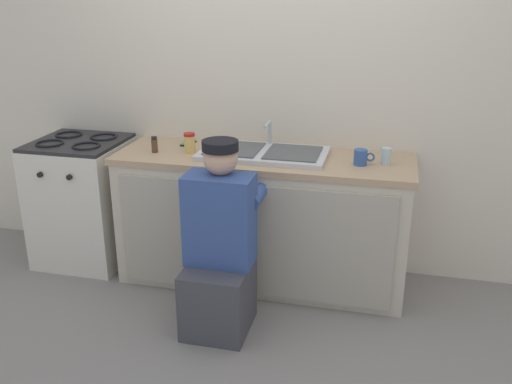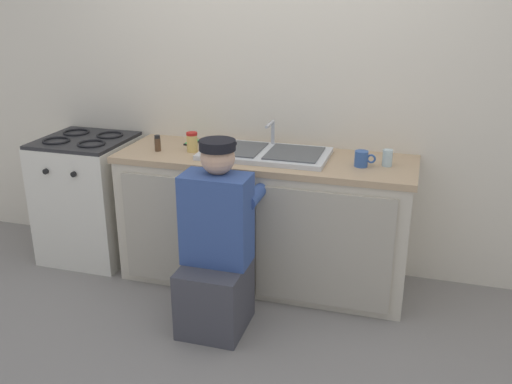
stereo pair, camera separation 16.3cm
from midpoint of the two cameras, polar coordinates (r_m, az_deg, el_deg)
ground_plane at (r=3.70m, az=0.84°, el=-10.66°), size 12.00×12.00×0.00m
back_wall at (r=3.86m, az=3.59°, el=10.50°), size 6.00×0.10×2.50m
counter_cabinet at (r=3.76m, az=2.07°, el=-3.05°), size 1.85×0.62×0.83m
countertop at (r=3.62m, az=2.19°, el=3.31°), size 1.89×0.62×0.04m
sink_double_basin at (r=3.61m, az=2.21°, el=3.92°), size 0.80×0.44×0.19m
stove_range at (r=4.25m, az=-15.22°, el=-0.54°), size 0.60×0.62×0.90m
plumber_person at (r=3.25m, az=-2.55°, el=-6.11°), size 0.42×0.61×1.10m
condiment_jar at (r=3.71m, az=-5.15°, el=5.00°), size 0.07×0.07×0.13m
spice_bottle_pepper at (r=3.75m, az=-8.59°, el=4.82°), size 0.04×0.04×0.10m
cell_phone at (r=3.92m, az=-5.22°, el=4.96°), size 0.07×0.14×0.01m
coffee_mug at (r=3.46m, az=11.87°, el=3.26°), size 0.13×0.08×0.09m
water_glass at (r=3.51m, az=14.31°, el=3.32°), size 0.06×0.06×0.10m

